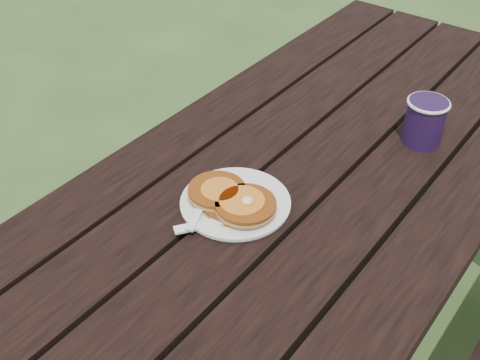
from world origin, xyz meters
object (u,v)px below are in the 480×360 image
Objects in this scene: coffee_cup at (425,119)px; pancake_stack at (232,199)px; picnic_table at (296,289)px; plate at (235,203)px.

pancake_stack is at bearing -114.03° from coffee_cup.
plate reaches higher than picnic_table.
picnic_table is at bearing -121.35° from coffee_cup.
picnic_table is 0.46m from pancake_stack.
pancake_stack is 0.49m from coffee_cup.
coffee_cup is (0.20, 0.44, 0.04)m from pancake_stack.
picnic_table is at bearing 76.29° from pancake_stack.
picnic_table is 16.93× the size of coffee_cup.
pancake_stack is (-0.05, -0.20, 0.41)m from picnic_table.
picnic_table is 8.46× the size of plate.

